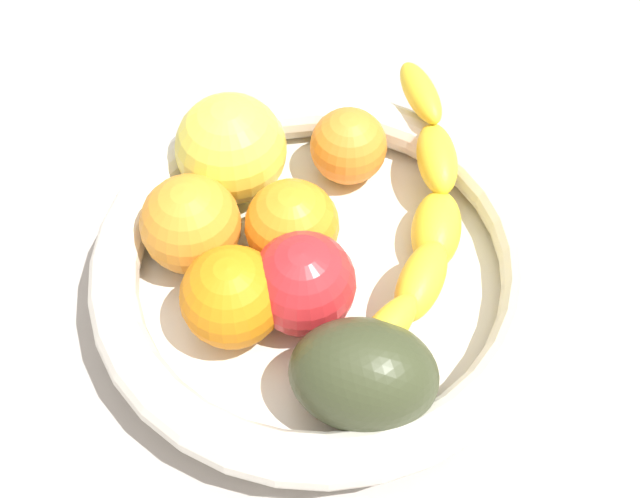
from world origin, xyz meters
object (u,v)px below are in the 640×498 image
object	(u,v)px
fruit_bowl	(320,269)
orange_mid_right	(191,224)
banana_draped_left	(425,216)
tomato_red	(306,284)
apple_yellow	(231,149)
orange_mid_left	(232,297)
orange_rear	(349,146)
orange_front	(292,226)
avocado_dark	(363,375)

from	to	relation	value
fruit_bowl	orange_mid_right	world-z (taller)	orange_mid_right
banana_draped_left	tomato_red	bearing A→B (deg)	56.19
banana_draped_left	tomato_red	world-z (taller)	tomato_red
fruit_bowl	tomato_red	bearing A→B (deg)	93.65
apple_yellow	orange_mid_left	bearing A→B (deg)	114.50
orange_mid_right	orange_rear	size ratio (longest dim) A/B	1.20
orange_front	orange_mid_left	world-z (taller)	orange_mid_left
avocado_dark	orange_front	bearing A→B (deg)	-47.45
avocado_dark	apple_yellow	xyz separation A→B (cm)	(13.61, -12.33, 0.55)
orange_front	fruit_bowl	bearing A→B (deg)	155.77
banana_draped_left	tomato_red	size ratio (longest dim) A/B	3.95
banana_draped_left	apple_yellow	bearing A→B (deg)	-0.72
orange_front	tomato_red	bearing A→B (deg)	122.43
banana_draped_left	orange_mid_right	xyz separation A→B (cm)	(13.65, 6.13, 0.33)
banana_draped_left	avocado_dark	bearing A→B (deg)	89.76
banana_draped_left	orange_mid_left	bearing A→B (deg)	48.25
avocado_dark	orange_rear	bearing A→B (deg)	-67.86
orange_mid_left	orange_rear	distance (cm)	14.40
orange_front	avocado_dark	size ratio (longest dim) A/B	0.72
orange_mid_right	avocado_dark	bearing A→B (deg)	156.10
orange_mid_left	orange_front	bearing A→B (deg)	-102.11
orange_mid_left	orange_rear	size ratio (longest dim) A/B	1.17
banana_draped_left	orange_front	distance (cm)	8.58
banana_draped_left	orange_rear	bearing A→B (deg)	-31.74
fruit_bowl	orange_front	size ratio (longest dim) A/B	4.81
orange_front	apple_yellow	distance (cm)	7.27
orange_mid_right	avocado_dark	xyz separation A→B (cm)	(-13.60, 6.02, -0.01)
orange_rear	tomato_red	distance (cm)	11.99
orange_rear	avocado_dark	bearing A→B (deg)	112.14
orange_front	orange_rear	size ratio (longest dim) A/B	1.13
fruit_bowl	orange_front	xyz separation A→B (cm)	(2.29, -1.03, 2.25)
orange_rear	apple_yellow	bearing A→B (deg)	29.55
banana_draped_left	apple_yellow	distance (cm)	13.69
fruit_bowl	avocado_dark	bearing A→B (deg)	126.25
avocado_dark	apple_yellow	bearing A→B (deg)	-42.17
banana_draped_left	apple_yellow	xyz separation A→B (cm)	(13.66, -0.17, 0.87)
orange_rear	banana_draped_left	bearing A→B (deg)	148.26
fruit_bowl	orange_rear	xyz separation A→B (cm)	(1.30, -9.03, 1.90)
orange_mid_left	orange_mid_right	bearing A→B (deg)	-40.27
fruit_bowl	orange_mid_left	distance (cm)	6.74
orange_front	tomato_red	size ratio (longest dim) A/B	0.94
avocado_dark	apple_yellow	size ratio (longest dim) A/B	1.12
banana_draped_left	orange_rear	size ratio (longest dim) A/B	4.73
orange_front	orange_rear	xyz separation A→B (cm)	(-0.98, -8.00, -0.35)
orange_front	tomato_red	xyz separation A→B (cm)	(-2.47, 3.89, 0.18)
banana_draped_left	avocado_dark	xyz separation A→B (cm)	(0.05, 12.16, 0.32)
orange_mid_right	apple_yellow	bearing A→B (deg)	-89.88
banana_draped_left	orange_front	world-z (taller)	orange_front
orange_mid_right	apple_yellow	world-z (taller)	apple_yellow
fruit_bowl	orange_front	bearing A→B (deg)	-24.23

